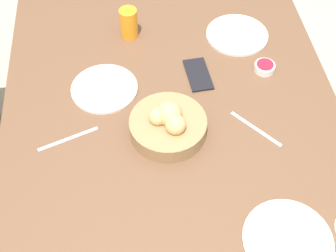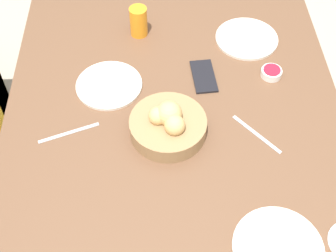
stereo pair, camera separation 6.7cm
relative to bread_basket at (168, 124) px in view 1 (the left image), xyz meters
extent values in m
plane|color=#A89E89|center=(0.02, -0.02, -0.80)|extent=(10.00, 10.00, 0.00)
cube|color=brown|center=(0.02, -0.02, -0.06)|extent=(1.45, 1.08, 0.03)
cube|color=brown|center=(0.70, -0.51, -0.44)|extent=(0.06, 0.06, 0.72)
cube|color=brown|center=(0.70, 0.46, -0.44)|extent=(0.06, 0.06, 0.72)
cylinder|color=#99754C|center=(0.00, 0.00, -0.01)|extent=(0.23, 0.23, 0.05)
sphere|color=tan|center=(-0.03, -0.02, 0.04)|extent=(0.06, 0.06, 0.06)
sphere|color=tan|center=(0.01, 0.00, 0.04)|extent=(0.08, 0.08, 0.08)
sphere|color=tan|center=(0.01, 0.03, 0.03)|extent=(0.06, 0.06, 0.06)
cylinder|color=silver|center=(-0.39, -0.27, -0.03)|extent=(0.24, 0.24, 0.01)
cylinder|color=silver|center=(0.42, -0.30, -0.03)|extent=(0.23, 0.23, 0.01)
cylinder|color=silver|center=(0.20, 0.19, -0.03)|extent=(0.22, 0.22, 0.01)
cylinder|color=orange|center=(0.46, 0.09, 0.02)|extent=(0.06, 0.06, 0.11)
cylinder|color=white|center=(0.23, -0.36, -0.03)|extent=(0.07, 0.07, 0.03)
cylinder|color=#A3192D|center=(0.23, -0.36, -0.01)|extent=(0.06, 0.06, 0.00)
cube|color=#B7B7BC|center=(0.01, 0.30, -0.04)|extent=(0.08, 0.18, 0.00)
cube|color=#B7B7BC|center=(-0.02, -0.27, -0.04)|extent=(0.15, 0.13, 0.00)
cube|color=black|center=(0.23, -0.13, -0.03)|extent=(0.16, 0.09, 0.01)
camera|label=1|loc=(-0.87, 0.10, 1.10)|focal=50.00mm
camera|label=2|loc=(-0.87, 0.03, 1.10)|focal=50.00mm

